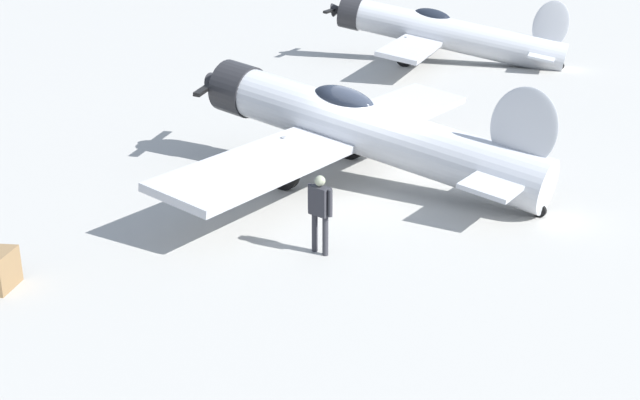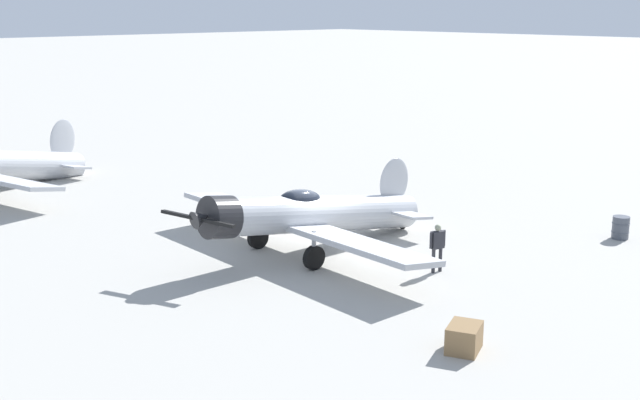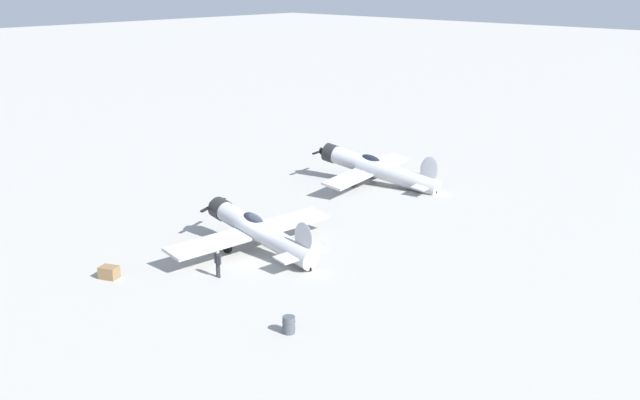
{
  "view_description": "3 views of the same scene",
  "coord_description": "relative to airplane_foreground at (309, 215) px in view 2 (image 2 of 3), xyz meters",
  "views": [
    {
      "loc": [
        8.3,
        -16.68,
        6.18
      ],
      "look_at": [
        1.05,
        -4.36,
        1.1
      ],
      "focal_mm": 44.74,
      "sensor_mm": 36.0,
      "label": 1
    },
    {
      "loc": [
        -18.6,
        -19.69,
        8.34
      ],
      "look_at": [
        -0.0,
        0.0,
        1.8
      ],
      "focal_mm": 45.11,
      "sensor_mm": 36.0,
      "label": 2
    },
    {
      "loc": [
        33.51,
        -30.3,
        16.57
      ],
      "look_at": [
        -1.64,
        6.8,
        1.6
      ],
      "focal_mm": 44.11,
      "sensor_mm": 36.0,
      "label": 3
    }
  ],
  "objects": [
    {
      "name": "ground_crew_mechanic",
      "position": [
        1.55,
        -4.39,
        -0.38
      ],
      "size": [
        0.61,
        0.31,
        1.59
      ],
      "rotation": [
        0.0,
        0.0,
        1.35
      ],
      "color": "#2D2D33",
      "rests_on": "ground_plane"
    },
    {
      "name": "fuel_drum",
      "position": [
        9.5,
        -6.62,
        -0.92
      ],
      "size": [
        0.64,
        0.64,
        0.84
      ],
      "color": "#474C56",
      "rests_on": "ground_plane"
    },
    {
      "name": "ground_plane",
      "position": [
        0.5,
        -0.03,
        -1.34
      ],
      "size": [
        400.0,
        400.0,
        0.0
      ],
      "primitive_type": "plane",
      "color": "#A8A59E"
    },
    {
      "name": "equipment_crate",
      "position": [
        -2.76,
        -8.69,
        -1.0
      ],
      "size": [
        1.22,
        1.1,
        0.68
      ],
      "rotation": [
        0.0,
        0.0,
        3.56
      ],
      "color": "olive",
      "rests_on": "ground_plane"
    },
    {
      "name": "airplane_foreground",
      "position": [
        0.0,
        0.0,
        0.0
      ],
      "size": [
        9.98,
        11.9,
        2.93
      ],
      "rotation": [
        0.0,
        0.0,
        3.09
      ],
      "color": "#B7BABF",
      "rests_on": "ground_plane"
    }
  ]
}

